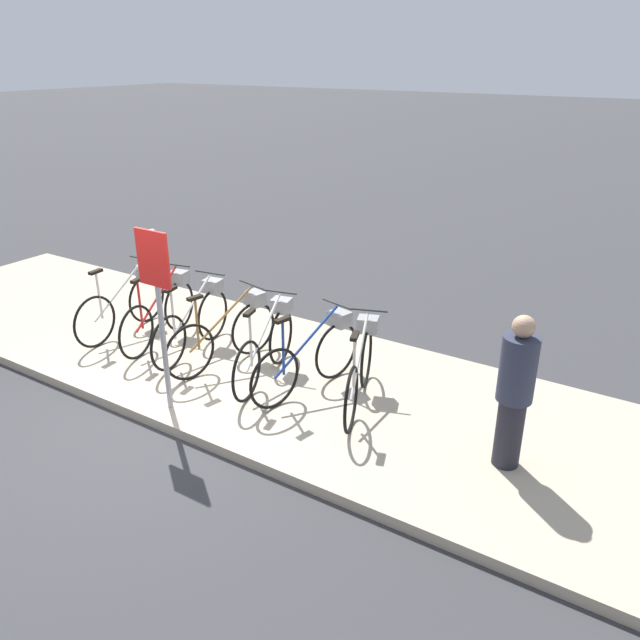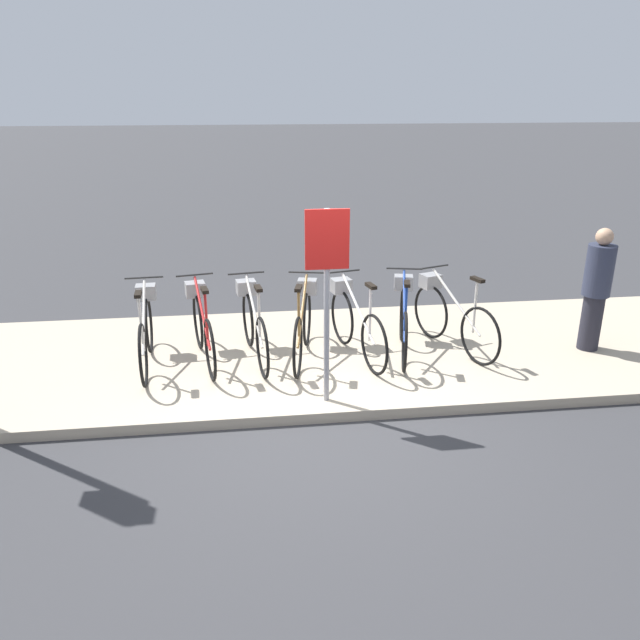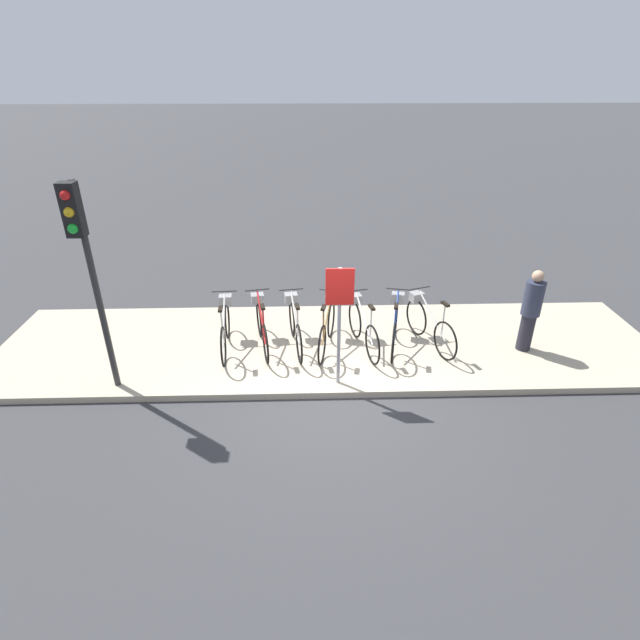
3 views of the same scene
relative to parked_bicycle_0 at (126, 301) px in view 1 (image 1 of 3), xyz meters
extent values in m
plane|color=#38383A|center=(1.91, -1.50, -0.58)|extent=(120.00, 120.00, 0.00)
cube|color=#B7A88E|center=(1.91, 0.11, -0.52)|extent=(12.46, 3.22, 0.12)
torus|color=black|center=(0.04, -0.59, -0.10)|extent=(0.08, 0.73, 0.72)
torus|color=black|center=(-0.03, 0.41, -0.10)|extent=(0.08, 0.73, 0.72)
cylinder|color=beige|center=(0.01, -0.09, 0.20)|extent=(0.10, 1.02, 0.61)
cylinder|color=beige|center=(0.03, -0.45, 0.23)|extent=(0.03, 0.03, 0.65)
cube|color=black|center=(0.03, -0.45, 0.58)|extent=(0.08, 0.20, 0.04)
cylinder|color=#262626|center=(-0.03, 0.41, 0.52)|extent=(0.46, 0.05, 0.02)
cube|color=gray|center=(-0.03, 0.46, 0.32)|extent=(0.25, 0.22, 0.18)
torus|color=black|center=(0.78, -0.52, -0.10)|extent=(0.17, 0.72, 0.72)
torus|color=black|center=(0.58, 0.46, -0.10)|extent=(0.17, 0.72, 0.72)
cylinder|color=red|center=(0.68, -0.03, 0.20)|extent=(0.23, 1.00, 0.61)
cylinder|color=red|center=(0.75, -0.39, 0.23)|extent=(0.04, 0.04, 0.65)
cube|color=black|center=(0.75, -0.39, 0.58)|extent=(0.11, 0.21, 0.04)
cylinder|color=#262626|center=(0.58, 0.46, 0.52)|extent=(0.46, 0.11, 0.02)
cube|color=gray|center=(0.57, 0.51, 0.32)|extent=(0.27, 0.24, 0.18)
torus|color=black|center=(1.37, -0.53, -0.10)|extent=(0.14, 0.72, 0.72)
torus|color=black|center=(1.22, 0.45, -0.10)|extent=(0.14, 0.72, 0.72)
cylinder|color=beige|center=(1.30, -0.04, 0.20)|extent=(0.18, 1.01, 0.61)
cylinder|color=beige|center=(1.35, -0.40, 0.23)|extent=(0.04, 0.04, 0.65)
cube|color=black|center=(1.35, -0.40, 0.58)|extent=(0.10, 0.21, 0.04)
cylinder|color=#262626|center=(1.22, 0.45, 0.52)|extent=(0.46, 0.09, 0.02)
cube|color=gray|center=(1.22, 0.50, 0.32)|extent=(0.27, 0.23, 0.18)
torus|color=black|center=(1.77, -0.59, -0.10)|extent=(0.19, 0.72, 0.72)
torus|color=black|center=(1.98, 0.39, -0.10)|extent=(0.19, 0.72, 0.72)
cylinder|color=olive|center=(1.88, -0.10, 0.20)|extent=(0.25, 1.00, 0.61)
cylinder|color=olive|center=(1.80, -0.45, 0.23)|extent=(0.04, 0.04, 0.65)
cube|color=black|center=(1.80, -0.45, 0.58)|extent=(0.11, 0.21, 0.04)
cylinder|color=#262626|center=(1.98, 0.39, 0.52)|extent=(0.45, 0.12, 0.02)
cube|color=gray|center=(1.99, 0.44, 0.32)|extent=(0.28, 0.25, 0.18)
torus|color=black|center=(2.67, -0.60, -0.10)|extent=(0.20, 0.71, 0.72)
torus|color=black|center=(2.44, 0.37, -0.10)|extent=(0.20, 0.71, 0.72)
cylinder|color=silver|center=(2.56, -0.11, 0.20)|extent=(0.26, 1.00, 0.61)
cylinder|color=silver|center=(2.64, -0.47, 0.23)|extent=(0.04, 0.04, 0.65)
cube|color=black|center=(2.64, -0.47, 0.58)|extent=(0.11, 0.21, 0.04)
cylinder|color=#262626|center=(2.44, 0.37, 0.52)|extent=(0.45, 0.13, 0.02)
cube|color=gray|center=(2.43, 0.42, 0.32)|extent=(0.28, 0.25, 0.18)
torus|color=black|center=(3.04, -0.57, -0.10)|extent=(0.19, 0.72, 0.72)
torus|color=black|center=(3.26, 0.41, -0.10)|extent=(0.19, 0.72, 0.72)
cylinder|color=navy|center=(3.15, -0.08, 0.20)|extent=(0.25, 1.00, 0.61)
cylinder|color=navy|center=(3.07, -0.43, 0.23)|extent=(0.04, 0.04, 0.65)
cube|color=black|center=(3.07, -0.43, 0.58)|extent=(0.11, 0.21, 0.04)
cylinder|color=#262626|center=(3.26, 0.41, 0.52)|extent=(0.45, 0.12, 0.02)
cube|color=gray|center=(3.27, 0.46, 0.32)|extent=(0.28, 0.25, 0.18)
torus|color=black|center=(3.99, -0.50, -0.10)|extent=(0.27, 0.70, 0.72)
torus|color=black|center=(3.65, 0.44, -0.10)|extent=(0.27, 0.70, 0.72)
cylinder|color=beige|center=(3.82, -0.03, 0.20)|extent=(0.37, 0.97, 0.61)
cylinder|color=beige|center=(3.94, -0.37, 0.23)|extent=(0.04, 0.04, 0.65)
cube|color=black|center=(3.94, -0.37, 0.58)|extent=(0.13, 0.21, 0.04)
cylinder|color=#262626|center=(3.65, 0.44, 0.52)|extent=(0.44, 0.18, 0.02)
cube|color=gray|center=(3.64, 0.49, 0.32)|extent=(0.29, 0.27, 0.18)
cylinder|color=#23232D|center=(5.57, -0.21, -0.10)|extent=(0.26, 0.26, 0.72)
cylinder|color=#2D3347|center=(5.57, -0.21, 0.59)|extent=(0.34, 0.34, 0.64)
sphere|color=tan|center=(5.57, -0.21, 1.01)|extent=(0.21, 0.21, 0.21)
cylinder|color=#99999E|center=(2.02, -1.20, 0.58)|extent=(0.06, 0.06, 2.07)
cube|color=red|center=(2.02, -1.22, 1.31)|extent=(0.44, 0.03, 0.60)
camera|label=1|loc=(6.76, -5.47, 3.27)|focal=35.00mm
camera|label=2|loc=(1.20, -7.17, 2.69)|focal=35.00mm
camera|label=3|loc=(1.51, -8.15, 4.40)|focal=28.00mm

